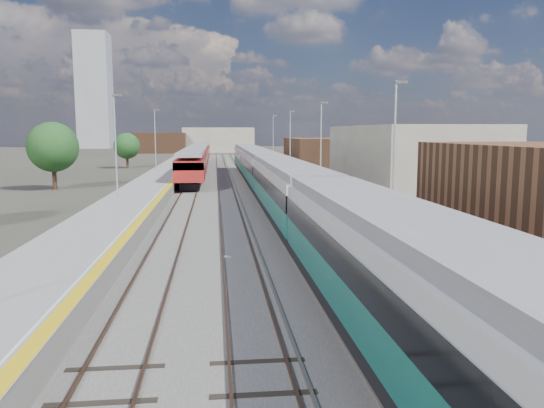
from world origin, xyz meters
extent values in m
plane|color=#47443A|center=(0.00, 50.00, 0.00)|extent=(320.00, 320.00, 0.00)
cube|color=#565451|center=(-2.25, 52.50, 0.03)|extent=(10.50, 155.00, 0.06)
cube|color=#4C3323|center=(0.78, 55.00, 0.11)|extent=(0.07, 160.00, 0.14)
cube|color=#4C3323|center=(2.22, 55.00, 0.11)|extent=(0.07, 160.00, 0.14)
cube|color=#4C3323|center=(-2.72, 55.00, 0.11)|extent=(0.07, 160.00, 0.14)
cube|color=#4C3323|center=(-1.28, 55.00, 0.11)|extent=(0.07, 160.00, 0.14)
cube|color=#4C3323|center=(-6.22, 55.00, 0.11)|extent=(0.07, 160.00, 0.14)
cube|color=#4C3323|center=(-4.78, 55.00, 0.11)|extent=(0.07, 160.00, 0.14)
cube|color=gray|center=(0.45, 55.00, 0.10)|extent=(0.08, 160.00, 0.10)
cube|color=gray|center=(-0.95, 55.00, 0.10)|extent=(0.08, 160.00, 0.10)
cube|color=slate|center=(5.25, 52.50, 0.50)|extent=(4.70, 155.00, 1.00)
cube|color=gray|center=(5.25, 52.50, 1.00)|extent=(4.70, 155.00, 0.03)
cube|color=gold|center=(3.15, 52.50, 1.02)|extent=(0.40, 155.00, 0.01)
cube|color=gray|center=(7.45, 52.50, 1.60)|extent=(0.06, 155.00, 1.20)
cylinder|color=#9EA0A3|center=(6.60, 22.00, 4.77)|extent=(0.12, 0.12, 7.50)
cube|color=#4C4C4F|center=(6.85, 22.00, 8.42)|extent=(0.70, 0.18, 0.14)
cylinder|color=#9EA0A3|center=(6.60, 42.00, 4.77)|extent=(0.12, 0.12, 7.50)
cube|color=#4C4C4F|center=(6.85, 42.00, 8.42)|extent=(0.70, 0.18, 0.14)
cylinder|color=#9EA0A3|center=(6.60, 62.00, 4.77)|extent=(0.12, 0.12, 7.50)
cube|color=#4C4C4F|center=(6.85, 62.00, 8.42)|extent=(0.70, 0.18, 0.14)
cylinder|color=#9EA0A3|center=(6.60, 82.00, 4.77)|extent=(0.12, 0.12, 7.50)
cube|color=#4C4C4F|center=(6.85, 82.00, 8.42)|extent=(0.70, 0.18, 0.14)
cube|color=slate|center=(-9.05, 52.50, 0.50)|extent=(4.30, 155.00, 1.00)
cube|color=gray|center=(-9.05, 52.50, 1.00)|extent=(4.30, 155.00, 0.03)
cube|color=gold|center=(-7.15, 52.50, 1.02)|extent=(0.45, 155.00, 0.01)
cube|color=silver|center=(-7.50, 52.50, 1.03)|extent=(0.08, 155.00, 0.01)
cylinder|color=#9EA0A3|center=(-10.20, 34.00, 4.77)|extent=(0.12, 0.12, 7.50)
cube|color=#4C4C4F|center=(-9.95, 34.00, 8.42)|extent=(0.70, 0.18, 0.14)
cylinder|color=#9EA0A3|center=(-10.20, 60.00, 4.77)|extent=(0.12, 0.12, 7.50)
cube|color=#4C4C4F|center=(-9.95, 60.00, 8.42)|extent=(0.70, 0.18, 0.14)
cube|color=gray|center=(16.00, 45.00, 3.20)|extent=(11.00, 22.00, 6.40)
cube|color=brown|center=(13.00, 78.00, 2.40)|extent=(8.00, 18.00, 4.80)
cube|color=gray|center=(-2.00, 150.00, 3.50)|extent=(20.00, 14.00, 7.00)
cube|color=brown|center=(-18.00, 145.00, 2.80)|extent=(14.00, 12.00, 5.60)
cube|color=gray|center=(-45.00, 190.00, 20.00)|extent=(11.00, 11.00, 40.00)
cube|color=black|center=(1.50, 6.23, 0.91)|extent=(2.80, 20.07, 0.47)
cube|color=#136659|center=(1.50, 6.23, 1.73)|extent=(2.90, 20.07, 1.17)
cube|color=black|center=(1.50, 6.23, 2.66)|extent=(2.96, 20.07, 0.80)
cube|color=silver|center=(1.50, 6.23, 3.29)|extent=(2.90, 20.07, 0.49)
cube|color=gray|center=(1.50, 6.23, 3.73)|extent=(2.57, 20.07, 0.41)
cube|color=black|center=(1.50, 26.80, 0.91)|extent=(2.80, 20.07, 0.47)
cube|color=#136659|center=(1.50, 26.80, 1.73)|extent=(2.90, 20.07, 1.17)
cube|color=black|center=(1.50, 26.80, 2.66)|extent=(2.96, 20.07, 0.80)
cube|color=silver|center=(1.50, 26.80, 3.29)|extent=(2.90, 20.07, 0.49)
cube|color=gray|center=(1.50, 26.80, 3.73)|extent=(2.57, 20.07, 0.41)
cube|color=black|center=(1.50, 47.38, 0.91)|extent=(2.80, 20.07, 0.47)
cube|color=#136659|center=(1.50, 47.38, 1.73)|extent=(2.90, 20.07, 1.17)
cube|color=black|center=(1.50, 47.38, 2.66)|extent=(2.96, 20.07, 0.80)
cube|color=silver|center=(1.50, 47.38, 3.29)|extent=(2.90, 20.07, 0.49)
cube|color=gray|center=(1.50, 47.38, 3.73)|extent=(2.57, 20.07, 0.41)
cube|color=black|center=(1.50, 67.95, 0.91)|extent=(2.80, 20.07, 0.47)
cube|color=#136659|center=(1.50, 67.95, 1.73)|extent=(2.90, 20.07, 1.17)
cube|color=black|center=(1.50, 67.95, 2.66)|extent=(2.96, 20.07, 0.80)
cube|color=silver|center=(1.50, 67.95, 3.29)|extent=(2.90, 20.07, 0.49)
cube|color=gray|center=(1.50, 67.95, 3.73)|extent=(2.57, 20.07, 0.41)
cube|color=black|center=(-5.50, 53.76, 0.48)|extent=(1.94, 16.45, 0.67)
cube|color=maroon|center=(-5.50, 53.76, 2.09)|extent=(2.85, 19.35, 2.04)
cube|color=black|center=(-5.50, 53.76, 2.60)|extent=(2.91, 19.35, 0.71)
cube|color=gray|center=(-5.50, 53.76, 3.62)|extent=(2.55, 19.35, 0.41)
cube|color=black|center=(-5.50, 73.61, 0.48)|extent=(1.94, 16.45, 0.67)
cube|color=maroon|center=(-5.50, 73.61, 2.09)|extent=(2.85, 19.35, 2.04)
cube|color=black|center=(-5.50, 73.61, 2.60)|extent=(2.91, 19.35, 0.71)
cube|color=gray|center=(-5.50, 73.61, 3.62)|extent=(2.55, 19.35, 0.41)
cube|color=black|center=(-5.50, 93.46, 0.48)|extent=(1.94, 16.45, 0.67)
cube|color=maroon|center=(-5.50, 93.46, 2.09)|extent=(2.85, 19.35, 2.04)
cube|color=black|center=(-5.50, 93.46, 2.60)|extent=(2.91, 19.35, 0.71)
cube|color=gray|center=(-5.50, 93.46, 3.62)|extent=(2.55, 19.35, 0.41)
cylinder|color=#382619|center=(-19.19, 49.69, 1.19)|extent=(0.44, 0.44, 2.38)
sphere|color=#183F18|center=(-19.19, 49.69, 4.30)|extent=(5.03, 5.03, 5.03)
cylinder|color=#382619|center=(-17.10, 81.73, 0.99)|extent=(0.44, 0.44, 1.98)
sphere|color=#183F18|center=(-17.10, 81.73, 3.57)|extent=(4.18, 4.18, 4.18)
cylinder|color=#382619|center=(20.46, 65.67, 1.07)|extent=(0.44, 0.44, 2.15)
sphere|color=#183F18|center=(20.46, 65.67, 3.87)|extent=(4.53, 4.53, 4.53)
camera|label=1|loc=(-2.99, -5.75, 5.81)|focal=35.00mm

